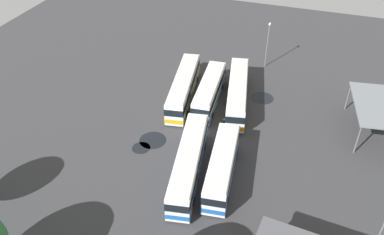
# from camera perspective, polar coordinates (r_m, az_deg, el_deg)

# --- Properties ---
(ground_plane) EXTENTS (96.09, 96.09, 0.00)m
(ground_plane) POSITION_cam_1_polar(r_m,az_deg,el_deg) (53.59, 1.23, -2.25)
(ground_plane) COLOR #333335
(bus_row0_slot0) EXTENTS (12.23, 3.98, 3.55)m
(bus_row0_slot0) POSITION_cam_1_polar(r_m,az_deg,el_deg) (46.31, 4.23, -6.85)
(bus_row0_slot0) COLOR silver
(bus_row0_slot0) RESTS_ON ground_plane
(bus_row0_slot1) EXTENTS (14.99, 5.06, 3.55)m
(bus_row0_slot1) POSITION_cam_1_polar(r_m,az_deg,el_deg) (46.62, -0.45, -6.36)
(bus_row0_slot1) COLOR silver
(bus_row0_slot1) RESTS_ON ground_plane
(bus_row1_slot0) EXTENTS (14.99, 5.37, 3.55)m
(bus_row1_slot0) POSITION_cam_1_polar(r_m,az_deg,el_deg) (58.49, 6.40, 3.52)
(bus_row1_slot0) COLOR silver
(bus_row1_slot0) RESTS_ON ground_plane
(bus_row1_slot1) EXTENTS (12.41, 3.61, 3.55)m
(bus_row1_slot1) POSITION_cam_1_polar(r_m,az_deg,el_deg) (58.47, 2.46, 3.72)
(bus_row1_slot1) COLOR silver
(bus_row1_slot1) RESTS_ON ground_plane
(bus_row1_slot2) EXTENTS (14.99, 4.95, 3.55)m
(bus_row1_slot2) POSITION_cam_1_polar(r_m,az_deg,el_deg) (59.32, -1.19, 4.29)
(bus_row1_slot2) COLOR silver
(bus_row1_slot2) RESTS_ON ground_plane
(maintenance_shelter) EXTENTS (11.00, 8.22, 4.38)m
(maintenance_shelter) POSITION_cam_1_polar(r_m,az_deg,el_deg) (56.65, 25.13, 1.43)
(maintenance_shelter) COLOR slate
(maintenance_shelter) RESTS_ON ground_plane
(lamp_post_by_building) EXTENTS (0.56, 0.28, 7.63)m
(lamp_post_by_building) POSITION_cam_1_polar(r_m,az_deg,el_deg) (67.49, 10.55, 10.22)
(lamp_post_by_building) COLOR slate
(lamp_post_by_building) RESTS_ON ground_plane
(lamp_post_far_corner) EXTENTS (0.56, 0.28, 9.55)m
(lamp_post_far_corner) POSITION_cam_1_polar(r_m,az_deg,el_deg) (40.02, 25.31, -13.54)
(lamp_post_far_corner) COLOR slate
(lamp_post_far_corner) RESTS_ON ground_plane
(puddle_front_lane) EXTENTS (3.51, 3.51, 0.01)m
(puddle_front_lane) POSITION_cam_1_polar(r_m,az_deg,el_deg) (52.75, -5.53, -3.19)
(puddle_front_lane) COLOR black
(puddle_front_lane) RESTS_ON ground_plane
(puddle_between_rows) EXTENTS (3.40, 3.40, 0.01)m
(puddle_between_rows) POSITION_cam_1_polar(r_m,az_deg,el_deg) (61.17, 9.81, 2.71)
(puddle_between_rows) COLOR black
(puddle_between_rows) RESTS_ON ground_plane
(puddle_back_corner) EXTENTS (2.40, 2.40, 0.01)m
(puddle_back_corner) POSITION_cam_1_polar(r_m,az_deg,el_deg) (52.63, 5.05, -3.27)
(puddle_back_corner) COLOR black
(puddle_back_corner) RESTS_ON ground_plane
(puddle_centre_drain) EXTENTS (2.35, 2.35, 0.01)m
(puddle_centre_drain) POSITION_cam_1_polar(r_m,az_deg,el_deg) (51.76, -7.16, -4.26)
(puddle_centre_drain) COLOR black
(puddle_centre_drain) RESTS_ON ground_plane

